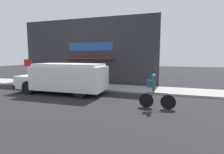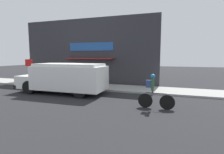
{
  "view_description": "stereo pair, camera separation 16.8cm",
  "coord_description": "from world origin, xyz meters",
  "px_view_note": "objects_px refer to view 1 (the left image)",
  "views": [
    {
      "loc": [
        7.29,
        -11.69,
        2.53
      ],
      "look_at": [
        3.5,
        -0.2,
        1.1
      ],
      "focal_mm": 28.0,
      "sensor_mm": 36.0,
      "label": 1
    },
    {
      "loc": [
        7.45,
        -11.63,
        2.53
      ],
      "look_at": [
        3.5,
        -0.2,
        1.1
      ],
      "focal_mm": 28.0,
      "sensor_mm": 36.0,
      "label": 2
    }
  ],
  "objects_px": {
    "school_bus": "(65,78)",
    "cyclist": "(155,92)",
    "trash_bin": "(93,79)",
    "stop_sign_post": "(28,67)"
  },
  "relations": [
    {
      "from": "stop_sign_post",
      "to": "trash_bin",
      "type": "bearing_deg",
      "value": 17.29
    },
    {
      "from": "stop_sign_post",
      "to": "cyclist",
      "type": "bearing_deg",
      "value": -17.79
    },
    {
      "from": "school_bus",
      "to": "stop_sign_post",
      "type": "bearing_deg",
      "value": 157.45
    },
    {
      "from": "school_bus",
      "to": "cyclist",
      "type": "relative_size",
      "value": 3.58
    },
    {
      "from": "school_bus",
      "to": "stop_sign_post",
      "type": "height_order",
      "value": "stop_sign_post"
    },
    {
      "from": "cyclist",
      "to": "stop_sign_post",
      "type": "distance_m",
      "value": 11.58
    },
    {
      "from": "stop_sign_post",
      "to": "trash_bin",
      "type": "distance_m",
      "value": 5.69
    },
    {
      "from": "stop_sign_post",
      "to": "trash_bin",
      "type": "xyz_separation_m",
      "value": [
        5.35,
        1.67,
        -1.0
      ]
    },
    {
      "from": "school_bus",
      "to": "stop_sign_post",
      "type": "relative_size",
      "value": 2.85
    },
    {
      "from": "school_bus",
      "to": "trash_bin",
      "type": "height_order",
      "value": "school_bus"
    }
  ]
}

